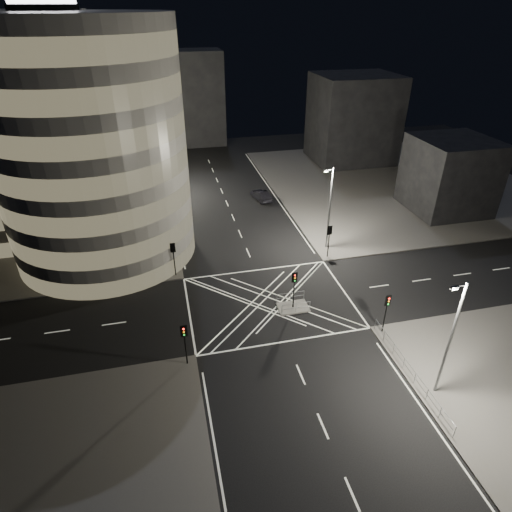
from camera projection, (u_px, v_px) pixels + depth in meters
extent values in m
plane|color=black|center=(269.00, 302.00, 42.82)|extent=(120.00, 120.00, 0.00)
cube|color=#565351|center=(20.00, 216.00, 59.73)|extent=(42.00, 42.00, 0.15)
cube|color=#565351|center=(397.00, 182.00, 71.03)|extent=(42.00, 42.00, 0.15)
cube|color=slate|center=(293.00, 307.00, 41.92)|extent=(3.00, 2.00, 0.15)
cylinder|color=gray|center=(91.00, 148.00, 44.95)|extent=(20.00, 20.00, 25.00)
cube|color=gray|center=(12.00, 130.00, 51.37)|extent=(20.00, 18.00, 25.00)
cube|color=black|center=(43.00, 7.00, 39.69)|extent=(6.40, 0.50, 0.50)
cube|color=gray|center=(70.00, 109.00, 67.98)|extent=(24.00, 16.00, 22.00)
cube|color=black|center=(353.00, 119.00, 77.46)|extent=(14.00, 12.00, 15.00)
cube|color=black|center=(449.00, 175.00, 59.43)|extent=(10.00, 10.00, 10.00)
cube|color=black|center=(178.00, 99.00, 85.98)|extent=(18.00, 8.00, 18.00)
cylinder|color=black|center=(158.00, 253.00, 47.36)|extent=(0.32, 0.32, 3.43)
ellipsoid|color=black|center=(154.00, 229.00, 45.78)|extent=(4.97, 4.97, 5.72)
cylinder|color=black|center=(156.00, 231.00, 52.47)|extent=(0.32, 0.32, 3.06)
ellipsoid|color=black|center=(153.00, 209.00, 50.99)|extent=(4.95, 4.95, 5.70)
cylinder|color=black|center=(155.00, 210.00, 57.45)|extent=(0.32, 0.32, 3.23)
ellipsoid|color=black|center=(152.00, 190.00, 55.99)|extent=(4.51, 4.51, 5.19)
cylinder|color=black|center=(153.00, 192.00, 62.32)|extent=(0.32, 0.32, 3.83)
ellipsoid|color=black|center=(150.00, 170.00, 60.63)|extent=(5.05, 5.05, 5.81)
cylinder|color=black|center=(153.00, 180.00, 67.54)|extent=(0.32, 0.32, 3.05)
ellipsoid|color=black|center=(150.00, 163.00, 66.18)|extent=(4.11, 4.11, 4.73)
cylinder|color=black|center=(175.00, 263.00, 45.96)|extent=(0.12, 0.12, 3.00)
cube|color=black|center=(173.00, 248.00, 44.96)|extent=(0.28, 0.22, 0.90)
cube|color=black|center=(173.00, 248.00, 44.96)|extent=(0.55, 0.04, 1.10)
cylinder|color=black|center=(186.00, 350.00, 34.57)|extent=(0.12, 0.12, 3.00)
cube|color=black|center=(184.00, 331.00, 33.58)|extent=(0.28, 0.22, 0.90)
cube|color=black|center=(184.00, 331.00, 33.58)|extent=(0.55, 0.04, 1.10)
cylinder|color=black|center=(328.00, 245.00, 49.39)|extent=(0.12, 0.12, 3.00)
cube|color=black|center=(330.00, 230.00, 48.39)|extent=(0.28, 0.22, 0.90)
cube|color=black|center=(330.00, 230.00, 48.39)|extent=(0.55, 0.04, 1.10)
cylinder|color=black|center=(385.00, 318.00, 38.00)|extent=(0.12, 0.12, 3.00)
cube|color=black|center=(388.00, 301.00, 37.01)|extent=(0.28, 0.22, 0.90)
cube|color=black|center=(388.00, 301.00, 37.01)|extent=(0.55, 0.04, 1.10)
cylinder|color=black|center=(294.00, 294.00, 41.11)|extent=(0.12, 0.12, 3.00)
cube|color=black|center=(295.00, 277.00, 40.12)|extent=(0.28, 0.22, 0.90)
cube|color=black|center=(295.00, 277.00, 40.12)|extent=(0.55, 0.04, 1.10)
cylinder|color=slate|center=(162.00, 214.00, 48.38)|extent=(0.20, 0.20, 10.00)
cylinder|color=slate|center=(161.00, 173.00, 45.99)|extent=(0.90, 0.10, 0.10)
cube|color=slate|center=(166.00, 174.00, 46.13)|extent=(0.50, 0.25, 0.18)
cube|color=white|center=(166.00, 175.00, 46.18)|extent=(0.42, 0.20, 0.05)
cylinder|color=slate|center=(157.00, 164.00, 63.45)|extent=(0.20, 0.20, 10.00)
cylinder|color=slate|center=(156.00, 131.00, 61.05)|extent=(0.90, 0.10, 0.10)
cube|color=slate|center=(159.00, 131.00, 61.19)|extent=(0.50, 0.25, 0.18)
cube|color=white|center=(160.00, 132.00, 61.25)|extent=(0.42, 0.20, 0.05)
cylinder|color=slate|center=(330.00, 209.00, 49.57)|extent=(0.20, 0.20, 10.00)
cylinder|color=slate|center=(330.00, 169.00, 47.01)|extent=(0.90, 0.10, 0.10)
cube|color=slate|center=(326.00, 171.00, 46.97)|extent=(0.50, 0.25, 0.18)
cube|color=white|center=(326.00, 172.00, 47.03)|extent=(0.42, 0.20, 0.05)
cylinder|color=slate|center=(450.00, 341.00, 30.32)|extent=(0.20, 0.20, 10.00)
cylinder|color=slate|center=(461.00, 285.00, 27.76)|extent=(0.90, 0.10, 0.10)
cube|color=slate|center=(454.00, 288.00, 27.72)|extent=(0.50, 0.25, 0.18)
cube|color=white|center=(454.00, 289.00, 27.78)|extent=(0.42, 0.20, 0.05)
cube|color=slate|center=(409.00, 370.00, 33.91)|extent=(0.06, 11.70, 1.10)
cube|color=slate|center=(296.00, 308.00, 40.85)|extent=(2.80, 0.06, 1.10)
cube|color=slate|center=(290.00, 297.00, 42.35)|extent=(2.80, 0.06, 1.10)
imported|color=black|center=(261.00, 195.00, 64.50)|extent=(2.49, 4.76, 1.49)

